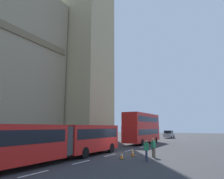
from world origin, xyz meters
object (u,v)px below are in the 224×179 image
(traffic_cone_west, at_px, (122,156))
(traffic_cone_middle, at_px, (133,153))
(traffic_cone_east, at_px, (133,151))
(pedestrian_by_kerb, at_px, (153,147))
(pedestrian_near_cones, at_px, (146,150))
(double_decker_bus, at_px, (142,127))
(sedan_lead, at_px, (169,134))
(articulated_bus, at_px, (60,139))

(traffic_cone_west, xyz_separation_m, traffic_cone_middle, (1.92, -0.22, 0.00))
(traffic_cone_east, xyz_separation_m, pedestrian_by_kerb, (-1.34, -2.65, 0.63))
(traffic_cone_east, bearing_deg, pedestrian_near_cones, -143.35)
(pedestrian_near_cones, xyz_separation_m, pedestrian_by_kerb, (2.47, 0.18, 0.00))
(double_decker_bus, xyz_separation_m, pedestrian_near_cones, (-16.44, -6.39, -1.80))
(double_decker_bus, relative_size, traffic_cone_east, 18.92)
(traffic_cone_east, height_order, pedestrian_near_cones, pedestrian_near_cones)
(sedan_lead, bearing_deg, double_decker_bus, -179.30)
(articulated_bus, relative_size, sedan_lead, 3.72)
(sedan_lead, xyz_separation_m, traffic_cone_west, (-35.25, -4.30, -0.63))
(traffic_cone_middle, distance_m, traffic_cone_east, 1.82)
(sedan_lead, relative_size, pedestrian_by_kerb, 2.60)
(sedan_lead, height_order, pedestrian_near_cones, sedan_lead)
(traffic_cone_west, bearing_deg, pedestrian_by_kerb, -43.76)
(double_decker_bus, height_order, traffic_cone_west, double_decker_bus)
(sedan_lead, relative_size, traffic_cone_east, 7.59)
(traffic_cone_east, height_order, pedestrian_by_kerb, pedestrian_by_kerb)
(double_decker_bus, relative_size, traffic_cone_west, 18.92)
(sedan_lead, distance_m, pedestrian_near_cones, 36.09)
(traffic_cone_middle, distance_m, pedestrian_near_cones, 3.08)
(pedestrian_near_cones, relative_size, pedestrian_by_kerb, 1.00)
(traffic_cone_middle, distance_m, pedestrian_by_kerb, 2.05)
(articulated_bus, xyz_separation_m, double_decker_bus, (19.62, 0.00, 0.97))
(pedestrian_by_kerb, bearing_deg, pedestrian_near_cones, -175.72)
(traffic_cone_middle, bearing_deg, articulated_bus, 141.28)
(traffic_cone_east, bearing_deg, articulated_bus, 153.14)
(articulated_bus, bearing_deg, traffic_cone_west, -49.88)
(traffic_cone_west, height_order, traffic_cone_east, same)
(traffic_cone_west, bearing_deg, articulated_bus, 130.12)
(articulated_bus, relative_size, pedestrian_near_cones, 9.67)
(articulated_bus, relative_size, pedestrian_by_kerb, 9.67)
(articulated_bus, height_order, traffic_cone_east, articulated_bus)
(traffic_cone_middle, bearing_deg, pedestrian_near_cones, -135.69)
(pedestrian_near_cones, height_order, pedestrian_by_kerb, same)
(traffic_cone_west, distance_m, traffic_cone_east, 3.62)
(double_decker_bus, bearing_deg, traffic_cone_west, -165.92)
(double_decker_bus, bearing_deg, traffic_cone_east, -164.29)
(traffic_cone_east, bearing_deg, traffic_cone_middle, -156.12)
(traffic_cone_west, xyz_separation_m, pedestrian_by_kerb, (2.24, -2.14, 0.63))
(double_decker_bus, relative_size, pedestrian_near_cones, 6.49)
(articulated_bus, bearing_deg, sedan_lead, 0.35)
(pedestrian_near_cones, distance_m, pedestrian_by_kerb, 2.48)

